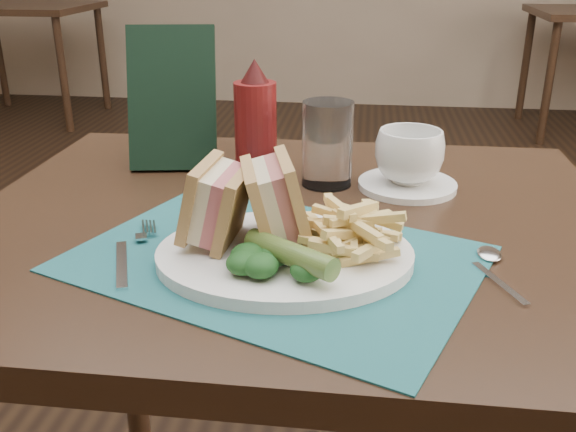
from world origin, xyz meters
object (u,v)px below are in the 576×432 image
at_px(table_main, 291,430).
at_px(table_bg_left, 29,63).
at_px(placemat, 275,259).
at_px(ketchup_bottle, 256,119).
at_px(sandwich_half_b, 258,200).
at_px(drinking_glass, 327,144).
at_px(coffee_cup, 409,156).
at_px(saucer, 407,185).
at_px(plate, 285,255).
at_px(sandwich_half_a, 200,201).
at_px(check_presenter, 172,98).

bearing_deg(table_main, table_bg_left, 123.39).
bearing_deg(placemat, ketchup_bottle, 103.72).
relative_size(sandwich_half_b, drinking_glass, 0.79).
bearing_deg(table_bg_left, placemat, -57.70).
relative_size(table_main, coffee_cup, 8.69).
height_order(table_bg_left, saucer, saucer).
bearing_deg(coffee_cup, plate, -119.24).
bearing_deg(coffee_cup, table_main, -141.39).
relative_size(placemat, drinking_glass, 3.51).
bearing_deg(ketchup_bottle, plate, -74.29).
bearing_deg(sandwich_half_a, table_bg_left, 125.55).
xyz_separation_m(coffee_cup, drinking_glass, (-0.12, 0.00, 0.01)).
distance_m(table_bg_left, placemat, 4.10).
height_order(ketchup_bottle, check_presenter, check_presenter).
distance_m(saucer, drinking_glass, 0.14).
bearing_deg(sandwich_half_a, check_presenter, 115.64).
relative_size(drinking_glass, ketchup_bottle, 0.70).
xyz_separation_m(saucer, ketchup_bottle, (-0.24, 0.03, 0.09)).
xyz_separation_m(ketchup_bottle, check_presenter, (-0.14, 0.03, 0.02)).
height_order(table_bg_left, coffee_cup, coffee_cup).
height_order(plate, check_presenter, check_presenter).
bearing_deg(placemat, sandwich_half_a, 174.34).
bearing_deg(drinking_glass, table_main, -106.69).
height_order(placemat, plate, plate).
distance_m(table_bg_left, ketchup_bottle, 3.82).
bearing_deg(ketchup_bottle, coffee_cup, -7.76).
height_order(sandwich_half_a, check_presenter, check_presenter).
relative_size(table_main, saucer, 6.00).
distance_m(table_main, sandwich_half_a, 0.47).
xyz_separation_m(plate, coffee_cup, (0.15, 0.27, 0.04)).
height_order(table_bg_left, ketchup_bottle, ketchup_bottle).
bearing_deg(sandwich_half_a, ketchup_bottle, 91.09).
height_order(table_bg_left, check_presenter, check_presenter).
relative_size(table_bg_left, drinking_glass, 6.92).
distance_m(table_main, sandwich_half_b, 0.46).
relative_size(sandwich_half_a, sandwich_half_b, 0.95).
bearing_deg(sandwich_half_b, placemat, -49.03).
xyz_separation_m(table_main, plate, (0.01, -0.14, 0.38)).
xyz_separation_m(drinking_glass, ketchup_bottle, (-0.12, 0.03, 0.03)).
bearing_deg(check_presenter, saucer, -18.94).
bearing_deg(saucer, plate, -119.24).
relative_size(sandwich_half_b, saucer, 0.68).
bearing_deg(plate, table_main, 87.00).
height_order(drinking_glass, ketchup_bottle, ketchup_bottle).
bearing_deg(drinking_glass, coffee_cup, -0.73).
relative_size(coffee_cup, ketchup_bottle, 0.56).
bearing_deg(coffee_cup, sandwich_half_a, -134.72).
xyz_separation_m(saucer, drinking_glass, (-0.12, 0.00, 0.06)).
relative_size(saucer, drinking_glass, 1.15).
bearing_deg(check_presenter, placemat, -65.99).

